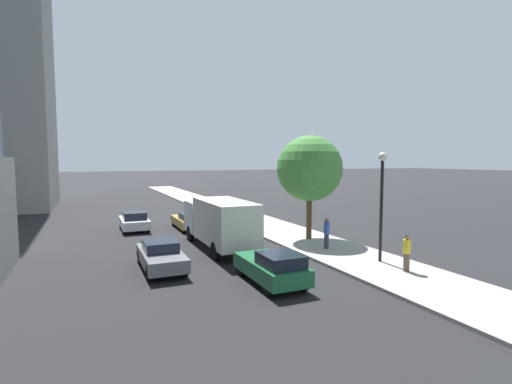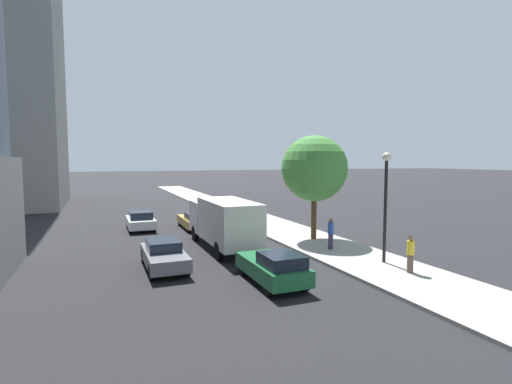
% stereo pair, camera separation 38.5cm
% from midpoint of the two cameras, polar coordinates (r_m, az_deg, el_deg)
% --- Properties ---
extents(sidewalk, '(4.51, 120.00, 0.15)m').
position_cam_midpoint_polar(sidewalk, '(22.22, 12.73, -9.05)').
color(sidewalk, '#9E9B93').
rests_on(sidewalk, ground).
extents(street_lamp, '(0.44, 0.44, 5.57)m').
position_cam_midpoint_polar(street_lamp, '(20.40, 17.64, 0.27)').
color(street_lamp, black).
rests_on(street_lamp, sidewalk).
extents(street_tree, '(4.30, 4.30, 6.80)m').
position_cam_midpoint_polar(street_tree, '(25.35, 7.51, 3.46)').
color(street_tree, brown).
rests_on(street_tree, sidewalk).
extents(car_white, '(1.93, 4.11, 1.45)m').
position_cam_midpoint_polar(car_white, '(30.76, -17.95, -4.12)').
color(car_white, silver).
rests_on(car_white, ground).
extents(car_gold, '(1.95, 4.49, 1.33)m').
position_cam_midpoint_polar(car_gold, '(30.34, -10.20, -4.19)').
color(car_gold, '#AD8938').
rests_on(car_gold, ground).
extents(car_green, '(1.84, 4.28, 1.50)m').
position_cam_midpoint_polar(car_green, '(16.82, 1.74, -11.06)').
color(car_green, '#1E6638').
rests_on(car_green, ground).
extents(car_gray, '(1.82, 4.50, 1.40)m').
position_cam_midpoint_polar(car_gray, '(19.55, -14.47, -9.07)').
color(car_gray, slate).
rests_on(car_gray, ground).
extents(box_truck, '(2.33, 7.95, 3.02)m').
position_cam_midpoint_polar(box_truck, '(23.13, -5.91, -4.26)').
color(box_truck, silver).
rests_on(box_truck, ground).
extents(pedestrian_blue_shirt, '(0.34, 0.34, 1.80)m').
position_cam_midpoint_polar(pedestrian_blue_shirt, '(22.97, 9.95, -6.01)').
color(pedestrian_blue_shirt, '#38334C').
rests_on(pedestrian_blue_shirt, sidewalk).
extents(pedestrian_yellow_shirt, '(0.34, 0.34, 1.72)m').
position_cam_midpoint_polar(pedestrian_yellow_shirt, '(19.35, 20.92, -8.41)').
color(pedestrian_yellow_shirt, brown).
rests_on(pedestrian_yellow_shirt, sidewalk).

